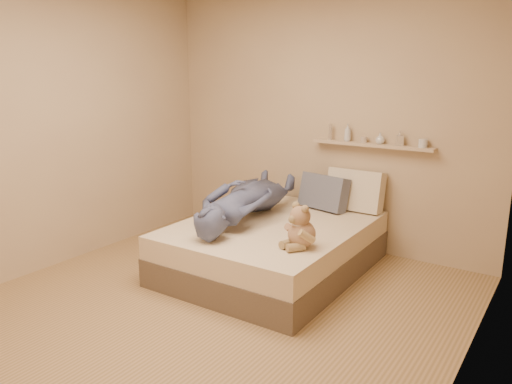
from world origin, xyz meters
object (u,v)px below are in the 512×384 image
Objects in this scene: pillow_cream at (355,190)px; pillow_grey at (324,192)px; game_console at (212,219)px; wall_shelf at (372,145)px; dark_plush at (260,198)px; person at (244,199)px; bed at (273,247)px; teddy_bear at (300,230)px.

pillow_cream is 0.31m from pillow_grey.
pillow_grey is at bearing 71.72° from game_console.
wall_shelf is at bearing 29.58° from pillow_grey.
dark_plush is at bearing -147.85° from pillow_cream.
wall_shelf reaches higher than pillow_cream.
pillow_cream is 1.13m from person.
teddy_bear is (0.51, -0.42, 0.38)m from bed.
bed is 7.23× the size of dark_plush.
pillow_cream reaches higher than teddy_bear.
wall_shelf is (0.80, 1.48, 0.51)m from game_console.
pillow_cream is (0.79, 0.50, 0.09)m from dark_plush.
game_console is at bearing -113.88° from bed.
dark_plush is 0.63m from pillow_grey.
person is (-0.46, -0.71, 0.02)m from pillow_grey.
teddy_bear is at bearing -72.77° from pillow_grey.
bed is at bearing -121.18° from wall_shelf.
teddy_bear is 1.38× the size of dark_plush.
bed is at bearing -42.95° from dark_plush.
teddy_bear reaches higher than pillow_grey.
game_console reaches higher than bed.
person is at bearing -175.31° from bed.
wall_shelf is at bearing 88.28° from teddy_bear.
pillow_cream reaches higher than game_console.
wall_shelf is at bearing 58.82° from bed.
wall_shelf is at bearing 32.55° from dark_plush.
teddy_bear is 1.26m from pillow_cream.
wall_shelf is (0.39, 0.22, 0.48)m from pillow_grey.
game_console is 0.66× the size of dark_plush.
pillow_grey reaches higher than dark_plush.
wall_shelf is (0.11, 0.08, 0.45)m from pillow_cream.
pillow_cream reaches higher than dark_plush.
teddy_bear is at bearing 144.25° from person.
pillow_cream is (0.69, 1.40, 0.06)m from game_console.
wall_shelf is at bearing 35.32° from pillow_cream.
pillow_grey is at bearing -152.96° from pillow_cream.
pillow_cream is at bearing 32.15° from dark_plush.
bed is 0.81m from pillow_grey.
person reaches higher than bed.
game_console is 0.91m from dark_plush.
game_console is 0.31× the size of pillow_cream.
bed is 1.38m from wall_shelf.
game_console is 0.35× the size of pillow_grey.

